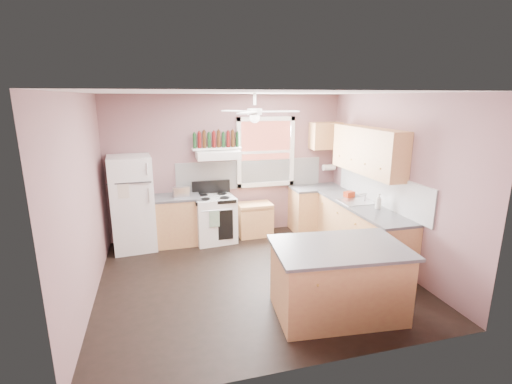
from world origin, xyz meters
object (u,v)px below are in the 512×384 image
object	(u,v)px
island	(338,281)
stove	(214,219)
toaster	(181,192)
refrigerator	(132,203)
cart	(255,219)

from	to	relation	value
island	stove	bearing A→B (deg)	116.78
toaster	island	distance (m)	3.34
toaster	stove	bearing A→B (deg)	-11.22
refrigerator	island	xyz separation A→B (m)	(2.53, -2.83, -0.41)
refrigerator	island	distance (m)	3.82
refrigerator	island	size ratio (longest dim) A/B	1.11
refrigerator	cart	xyz separation A→B (m)	(2.24, 0.05, -0.51)
stove	cart	xyz separation A→B (m)	(0.80, 0.08, -0.11)
refrigerator	cart	bearing A→B (deg)	-3.43
stove	island	distance (m)	3.02
stove	island	xyz separation A→B (m)	(1.09, -2.81, 0.00)
cart	island	xyz separation A→B (m)	(0.29, -2.89, 0.11)
stove	cart	world-z (taller)	stove
cart	toaster	bearing A→B (deg)	-178.78
toaster	cart	bearing A→B (deg)	-7.10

